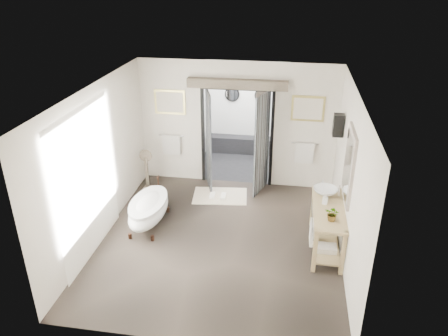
{
  "coord_description": "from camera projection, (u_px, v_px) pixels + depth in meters",
  "views": [
    {
      "loc": [
        1.19,
        -6.83,
        4.8
      ],
      "look_at": [
        0.0,
        0.6,
        1.25
      ],
      "focal_mm": 35.0,
      "sensor_mm": 36.0,
      "label": 1
    }
  ],
  "objects": [
    {
      "name": "plant",
      "position": [
        333.0,
        214.0,
        7.31
      ],
      "size": [
        0.3,
        0.29,
        0.27
      ],
      "primitive_type": "imported",
      "rotation": [
        0.0,
        0.0,
        -0.42
      ],
      "color": "gray",
      "rests_on": "vanity"
    },
    {
      "name": "back_wall_dressing",
      "position": [
        236.0,
        123.0,
        9.72
      ],
      "size": [
        3.82,
        0.79,
        2.52
      ],
      "color": "black",
      "rests_on": "ground_plane"
    },
    {
      "name": "slippers",
      "position": [
        218.0,
        196.0,
        9.82
      ],
      "size": [
        0.37,
        0.28,
        0.05
      ],
      "color": "white",
      "rests_on": "rug"
    },
    {
      "name": "soap_bottle_b",
      "position": [
        323.0,
        184.0,
        8.38
      ],
      "size": [
        0.17,
        0.17,
        0.18
      ],
      "primitive_type": "imported",
      "rotation": [
        0.0,
        0.0,
        -0.22
      ],
      "color": "gray",
      "rests_on": "vanity"
    },
    {
      "name": "shower_room",
      "position": [
        244.0,
        126.0,
        11.49
      ],
      "size": [
        2.22,
        2.01,
        2.51
      ],
      "color": "black",
      "rests_on": "ground_plane"
    },
    {
      "name": "room_shell",
      "position": [
        215.0,
        154.0,
        7.41
      ],
      "size": [
        4.52,
        5.02,
        2.91
      ],
      "color": "silver",
      "rests_on": "ground_plane"
    },
    {
      "name": "soap_bottle_a",
      "position": [
        325.0,
        199.0,
        7.85
      ],
      "size": [
        0.11,
        0.11,
        0.19
      ],
      "primitive_type": "imported",
      "rotation": [
        0.0,
        0.0,
        -0.28
      ],
      "color": "gray",
      "rests_on": "vanity"
    },
    {
      "name": "ground_plane",
      "position": [
        219.0,
        240.0,
        8.32
      ],
      "size": [
        5.0,
        5.0,
        0.0
      ],
      "primitive_type": "plane",
      "color": "#43382F"
    },
    {
      "name": "vanity",
      "position": [
        326.0,
        224.0,
        7.9
      ],
      "size": [
        0.57,
        1.6,
        0.85
      ],
      "color": "tan",
      "rests_on": "ground_plane"
    },
    {
      "name": "basin",
      "position": [
        325.0,
        192.0,
        8.13
      ],
      "size": [
        0.49,
        0.49,
        0.16
      ],
      "primitive_type": "imported",
      "rotation": [
        0.0,
        0.0,
        0.09
      ],
      "color": "white",
      "rests_on": "vanity"
    },
    {
      "name": "pedestal_mirror",
      "position": [
        147.0,
        173.0,
        10.0
      ],
      "size": [
        0.3,
        0.19,
        1.01
      ],
      "color": "#665C4A",
      "rests_on": "ground_plane"
    },
    {
      "name": "rug",
      "position": [
        220.0,
        196.0,
        9.89
      ],
      "size": [
        1.28,
        0.92,
        0.01
      ],
      "primitive_type": "cube",
      "rotation": [
        0.0,
        0.0,
        0.11
      ],
      "color": "beige",
      "rests_on": "ground_plane"
    },
    {
      "name": "clawfoot_tub",
      "position": [
        149.0,
        209.0,
        8.67
      ],
      "size": [
        0.68,
        1.52,
        0.74
      ],
      "color": "#392015",
      "rests_on": "ground_plane"
    }
  ]
}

